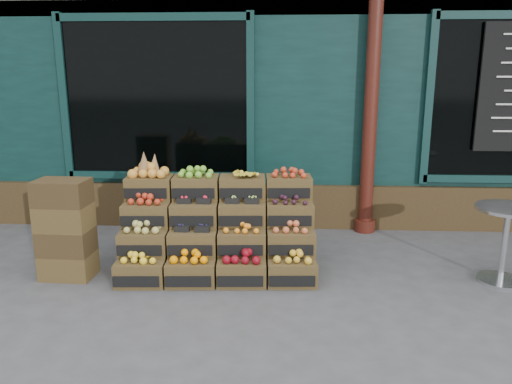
{
  "coord_description": "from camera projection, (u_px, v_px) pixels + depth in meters",
  "views": [
    {
      "loc": [
        0.08,
        -4.47,
        2.11
      ],
      "look_at": [
        -0.2,
        0.7,
        0.85
      ],
      "focal_mm": 35.0,
      "sensor_mm": 36.0,
      "label": 1
    }
  ],
  "objects": [
    {
      "name": "shopkeeper",
      "position": [
        181.0,
        145.0,
        7.26
      ],
      "size": [
        0.85,
        0.64,
        2.12
      ],
      "primitive_type": "imported",
      "rotation": [
        0.0,
        0.0,
        2.96
      ],
      "color": "#154922",
      "rests_on": "ground"
    },
    {
      "name": "crate_display",
      "position": [
        218.0,
        234.0,
        5.4
      ],
      "size": [
        2.08,
        1.1,
        1.27
      ],
      "rotation": [
        0.0,
        0.0,
        0.06
      ],
      "color": "#4C3A1E",
      "rests_on": "ground"
    },
    {
      "name": "bistro_table",
      "position": [
        505.0,
        236.0,
        5.01
      ],
      "size": [
        0.63,
        0.63,
        0.8
      ],
      "rotation": [
        0.0,
        0.0,
        -0.08
      ],
      "color": "silver",
      "rests_on": "ground"
    },
    {
      "name": "ground",
      "position": [
        273.0,
        294.0,
        4.84
      ],
      "size": [
        60.0,
        60.0,
        0.0
      ],
      "primitive_type": "plane",
      "color": "#454548",
      "rests_on": "ground"
    },
    {
      "name": "shop_facade",
      "position": [
        280.0,
        55.0,
        9.23
      ],
      "size": [
        12.0,
        6.24,
        4.8
      ],
      "color": "black",
      "rests_on": "ground"
    },
    {
      "name": "spare_crates",
      "position": [
        65.0,
        229.0,
        5.14
      ],
      "size": [
        0.54,
        0.38,
        1.04
      ],
      "rotation": [
        0.0,
        0.0,
        -0.04
      ],
      "color": "#4C3A1E",
      "rests_on": "ground"
    }
  ]
}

